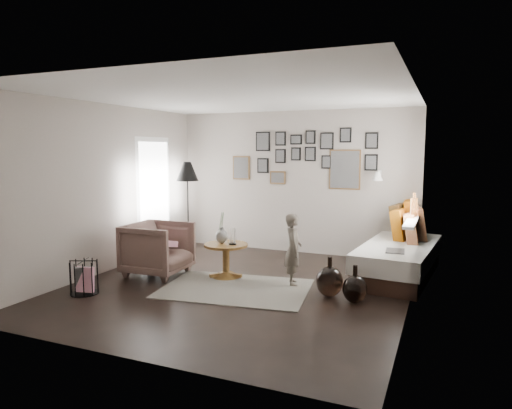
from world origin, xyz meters
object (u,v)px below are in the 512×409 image
at_px(floor_lamp, 187,175).
at_px(child, 293,249).
at_px(magazine_basket, 84,277).
at_px(daybed, 400,253).
at_px(demijohn_large, 329,281).
at_px(demijohn_small, 355,289).
at_px(pedestal_table, 226,262).
at_px(armchair, 158,249).
at_px(vase, 222,234).

xyz_separation_m(floor_lamp, child, (2.31, -0.99, -0.94)).
bearing_deg(floor_lamp, magazine_basket, -92.60).
height_order(daybed, demijohn_large, daybed).
height_order(magazine_basket, demijohn_large, demijohn_large).
height_order(demijohn_large, demijohn_small, demijohn_large).
xyz_separation_m(floor_lamp, demijohn_small, (3.26, -1.45, -1.27)).
relative_size(floor_lamp, magazine_basket, 3.64).
bearing_deg(child, pedestal_table, 68.43).
xyz_separation_m(pedestal_table, demijohn_large, (1.64, -0.29, -0.03)).
bearing_deg(magazine_basket, armchair, 72.88).
bearing_deg(demijohn_small, floor_lamp, 156.11).
distance_m(demijohn_small, child, 1.11).
distance_m(pedestal_table, armchair, 1.07).
bearing_deg(demijohn_small, armchair, 177.11).
xyz_separation_m(magazine_basket, demijohn_small, (3.37, 1.01, -0.04)).
relative_size(pedestal_table, vase, 1.40).
distance_m(vase, floor_lamp, 1.76).
bearing_deg(pedestal_table, demijohn_small, -11.61).
distance_m(daybed, demijohn_small, 1.60).
relative_size(demijohn_large, demijohn_small, 1.10).
distance_m(magazine_basket, child, 2.84).
relative_size(daybed, child, 2.28).
xyz_separation_m(floor_lamp, demijohn_large, (2.91, -1.33, -1.25)).
height_order(armchair, child, child).
bearing_deg(demijohn_small, daybed, 76.06).
xyz_separation_m(pedestal_table, daybed, (2.37, 1.13, 0.11)).
bearing_deg(demijohn_large, armchair, 179.31).
relative_size(vase, daybed, 0.20).
xyz_separation_m(magazine_basket, demijohn_large, (3.02, 1.13, -0.02)).
distance_m(demijohn_large, child, 0.75).
bearing_deg(daybed, child, -135.09).
height_order(pedestal_table, demijohn_large, demijohn_large).
bearing_deg(demijohn_large, pedestal_table, 170.02).
bearing_deg(child, demijohn_large, -142.63).
bearing_deg(vase, demijohn_small, -11.70).
distance_m(daybed, armchair, 3.67).
bearing_deg(floor_lamp, daybed, 1.52).
xyz_separation_m(armchair, demijohn_large, (2.67, -0.03, -0.20)).
height_order(demijohn_small, child, child).
xyz_separation_m(vase, child, (1.11, 0.02, -0.15)).
bearing_deg(child, floor_lamp, 42.75).
relative_size(armchair, demijohn_large, 1.68).
distance_m(pedestal_table, child, 1.07).
distance_m(vase, daybed, 2.71).
relative_size(demijohn_small, child, 0.47).
bearing_deg(armchair, floor_lamp, 8.89).
xyz_separation_m(pedestal_table, floor_lamp, (-1.27, 1.04, 1.22)).
xyz_separation_m(pedestal_table, magazine_basket, (-1.39, -1.42, -0.02)).
relative_size(floor_lamp, demijohn_large, 3.22).
bearing_deg(floor_lamp, armchair, -79.17).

